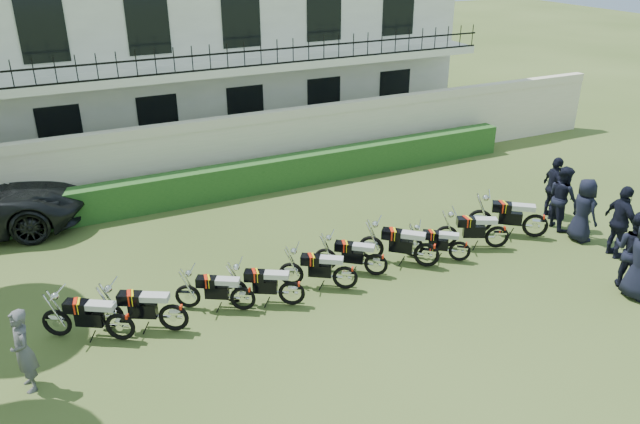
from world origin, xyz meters
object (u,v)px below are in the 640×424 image
object	(u,v)px
officer_4	(562,197)
motorcycle_3	(292,287)
motorcycle_8	(498,232)
officer_2	(621,222)
inspector	(23,351)
motorcycle_0	(119,320)
officer_3	(584,210)
motorcycle_5	(376,259)
motorcycle_9	(536,220)
motorcycle_7	(460,246)
motorcycle_1	(173,311)
officer_1	(634,250)
motorcycle_2	(243,293)
officer_5	(554,188)
motorcycle_4	(345,272)
motorcycle_6	(427,249)

from	to	relation	value
officer_4	motorcycle_3	bearing A→B (deg)	103.89
motorcycle_8	officer_2	bearing A→B (deg)	-96.98
inspector	motorcycle_0	bearing A→B (deg)	101.18
motorcycle_3	officer_3	size ratio (longest dim) A/B	0.95
motorcycle_0	officer_2	size ratio (longest dim) A/B	0.90
motorcycle_5	motorcycle_9	xyz separation A→B (m)	(4.85, -0.09, 0.08)
motorcycle_0	motorcycle_7	size ratio (longest dim) A/B	1.23
officer_3	officer_4	bearing A→B (deg)	0.09
motorcycle_0	motorcycle_8	bearing A→B (deg)	-59.16
motorcycle_1	officer_1	size ratio (longest dim) A/B	0.95
officer_3	inspector	bearing A→B (deg)	95.44
motorcycle_7	inspector	bearing A→B (deg)	129.97
motorcycle_9	officer_1	world-z (taller)	officer_1
motorcycle_2	officer_4	distance (m)	9.30
motorcycle_5	officer_2	xyz separation A→B (m)	(5.97, -1.74, 0.50)
motorcycle_1	motorcycle_0	bearing A→B (deg)	110.61
motorcycle_0	motorcycle_7	bearing A→B (deg)	-60.38
motorcycle_1	officer_3	bearing A→B (deg)	-63.99
motorcycle_5	officer_2	distance (m)	6.24
motorcycle_5	officer_3	size ratio (longest dim) A/B	0.84
motorcycle_0	motorcycle_1	bearing A→B (deg)	-66.68
motorcycle_5	motorcycle_2	bearing A→B (deg)	129.11
officer_2	officer_5	size ratio (longest dim) A/B	1.05
inspector	officer_2	distance (m)	13.66
motorcycle_7	motorcycle_9	distance (m)	2.63
motorcycle_7	inspector	world-z (taller)	inspector
inspector	motorcycle_2	bearing A→B (deg)	87.57
motorcycle_0	motorcycle_2	bearing A→B (deg)	-59.18
motorcycle_1	motorcycle_4	world-z (taller)	motorcycle_1
officer_4	officer_2	bearing A→B (deg)	-168.18
motorcycle_0	officer_4	xyz separation A→B (m)	(11.86, 0.16, 0.41)
officer_4	motorcycle_5	bearing A→B (deg)	102.02
officer_5	inspector	bearing A→B (deg)	113.65
motorcycle_3	motorcycle_7	bearing A→B (deg)	-59.54
officer_2	motorcycle_0	bearing A→B (deg)	94.61
motorcycle_4	motorcycle_8	world-z (taller)	motorcycle_8
motorcycle_5	motorcycle_8	size ratio (longest dim) A/B	0.83
motorcycle_8	officer_5	bearing A→B (deg)	-45.49
motorcycle_6	officer_5	bearing A→B (deg)	-37.82
motorcycle_5	motorcycle_6	distance (m)	1.33
officer_2	officer_4	size ratio (longest dim) A/B	1.06
motorcycle_4	motorcycle_9	bearing A→B (deg)	-55.14
officer_2	motorcycle_8	bearing A→B (deg)	69.24
motorcycle_9	officer_4	world-z (taller)	officer_4
officer_3	officer_4	distance (m)	0.82
motorcycle_4	officer_2	xyz separation A→B (m)	(6.92, -1.51, 0.49)
motorcycle_9	motorcycle_5	bearing A→B (deg)	126.58
motorcycle_0	motorcycle_3	distance (m)	3.62
inspector	motorcycle_8	bearing A→B (deg)	81.51
motorcycle_3	motorcycle_8	distance (m)	5.86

